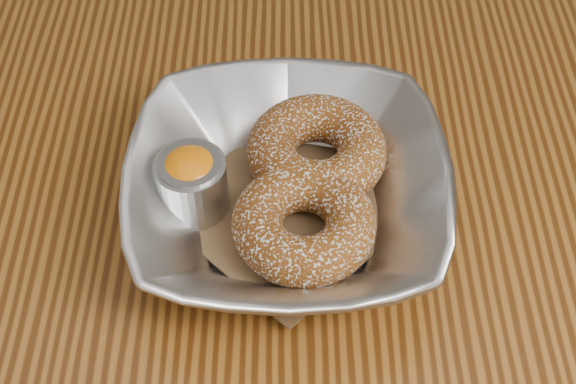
{
  "coord_description": "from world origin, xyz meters",
  "views": [
    {
      "loc": [
        -0.02,
        -0.34,
        1.23
      ],
      "look_at": [
        -0.02,
        0.03,
        0.78
      ],
      "focal_mm": 50.0,
      "sensor_mm": 36.0,
      "label": 1
    }
  ],
  "objects_px": {
    "ramekin": "(192,182)",
    "table": "(316,318)",
    "donut_back": "(317,150)",
    "donut_front": "(304,223)",
    "serving_bowl": "(288,193)"
  },
  "relations": [
    {
      "from": "donut_back",
      "to": "ramekin",
      "type": "relative_size",
      "value": 1.97
    },
    {
      "from": "donut_front",
      "to": "ramekin",
      "type": "xyz_separation_m",
      "value": [
        -0.08,
        0.03,
        0.01
      ]
    },
    {
      "from": "table",
      "to": "donut_front",
      "type": "distance_m",
      "value": 0.13
    },
    {
      "from": "table",
      "to": "serving_bowl",
      "type": "height_order",
      "value": "serving_bowl"
    },
    {
      "from": "table",
      "to": "ramekin",
      "type": "height_order",
      "value": "ramekin"
    },
    {
      "from": "donut_back",
      "to": "serving_bowl",
      "type": "bearing_deg",
      "value": -117.79
    },
    {
      "from": "serving_bowl",
      "to": "donut_front",
      "type": "distance_m",
      "value": 0.03
    },
    {
      "from": "table",
      "to": "ramekin",
      "type": "bearing_deg",
      "value": 159.3
    },
    {
      "from": "table",
      "to": "serving_bowl",
      "type": "xyz_separation_m",
      "value": [
        -0.02,
        0.03,
        0.13
      ]
    },
    {
      "from": "ramekin",
      "to": "table",
      "type": "bearing_deg",
      "value": -20.7
    },
    {
      "from": "serving_bowl",
      "to": "ramekin",
      "type": "distance_m",
      "value": 0.07
    },
    {
      "from": "table",
      "to": "donut_front",
      "type": "bearing_deg",
      "value": 167.18
    },
    {
      "from": "donut_front",
      "to": "ramekin",
      "type": "height_order",
      "value": "ramekin"
    },
    {
      "from": "table",
      "to": "donut_back",
      "type": "height_order",
      "value": "donut_back"
    },
    {
      "from": "table",
      "to": "donut_back",
      "type": "xyz_separation_m",
      "value": [
        -0.0,
        0.07,
        0.13
      ]
    }
  ]
}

